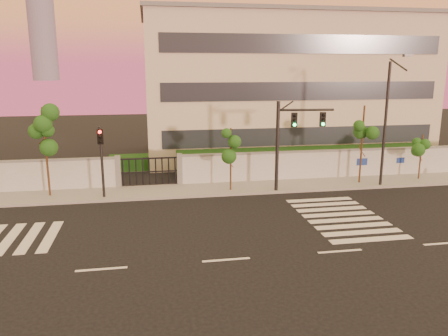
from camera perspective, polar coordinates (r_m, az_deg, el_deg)
The scene contains 13 objects.
ground at distance 18.42m, azimuth 0.28°, elevation -11.92°, with size 120.00×120.00×0.00m, color black.
sidewalk at distance 28.17m, azimuth -3.51°, elevation -2.87°, with size 60.00×3.00×0.15m, color gray.
perimeter_wall at distance 29.38m, azimuth -3.67°, elevation -0.21°, with size 60.00×0.36×2.20m.
hedge_row at distance 32.21m, azimuth -2.33°, elevation 0.52°, with size 41.00×4.25×1.80m.
institutional_building at distance 40.28m, azimuth 7.48°, elevation 10.58°, with size 24.40×12.40×12.25m.
road_markings at distance 21.68m, azimuth -5.66°, elevation -8.02°, with size 57.00×7.62×0.02m.
street_tree_c at distance 27.98m, azimuth -22.37°, elevation 4.39°, with size 1.56×1.24×5.51m.
street_tree_d at distance 27.27m, azimuth 0.92°, elevation 2.98°, with size 1.31×1.04×4.11m.
street_tree_e at distance 30.39m, azimuth 17.73°, elevation 5.13°, with size 1.48×1.18×5.35m.
street_tree_f at distance 33.21m, azimuth 24.41°, elevation 2.52°, with size 1.30×1.03×3.25m.
traffic_signal_main at distance 27.49m, azimuth 8.47°, elevation 4.23°, with size 3.65×0.50×5.77m.
traffic_signal_secondary at distance 26.73m, azimuth -15.72°, elevation 1.82°, with size 0.34×0.34×4.42m.
streetlight_east at distance 29.98m, azimuth 20.53°, elevation 6.13°, with size 0.51×2.05×8.53m.
Camera 1 is at (-2.97, -16.44, 7.75)m, focal length 35.00 mm.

